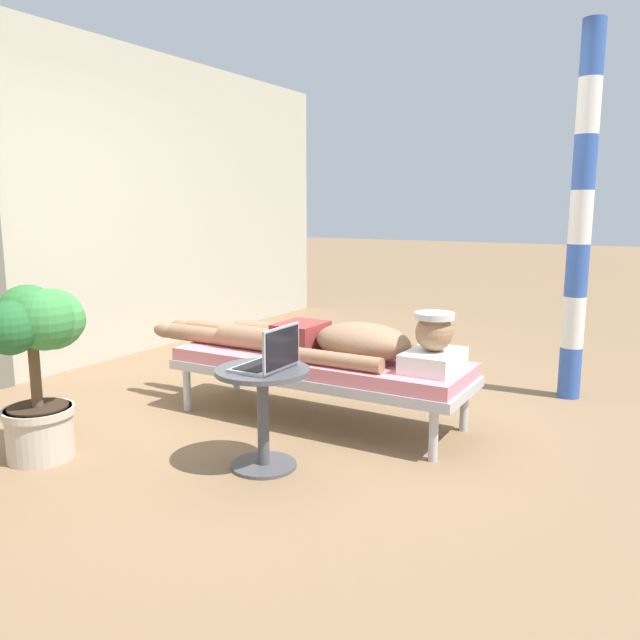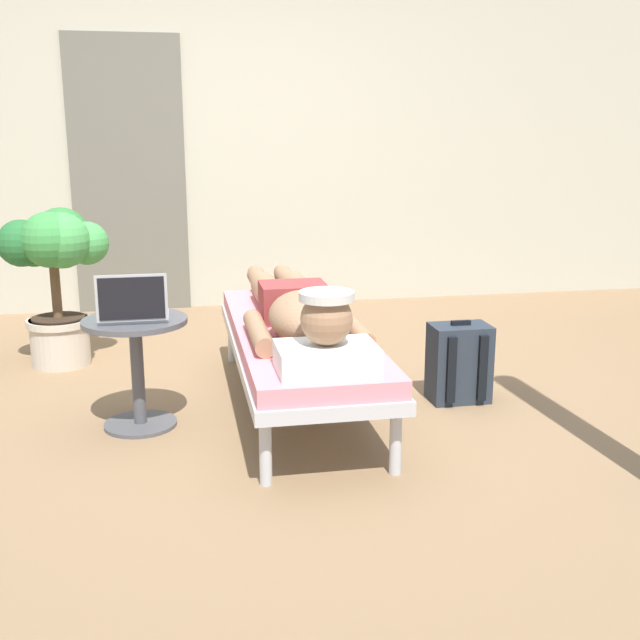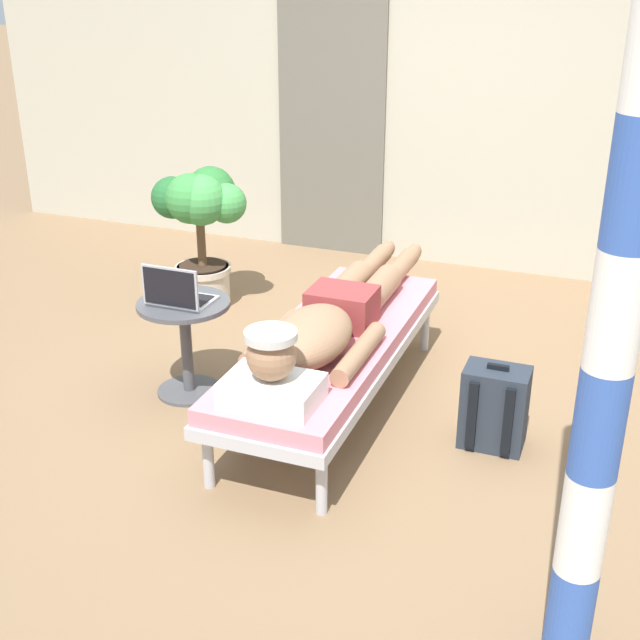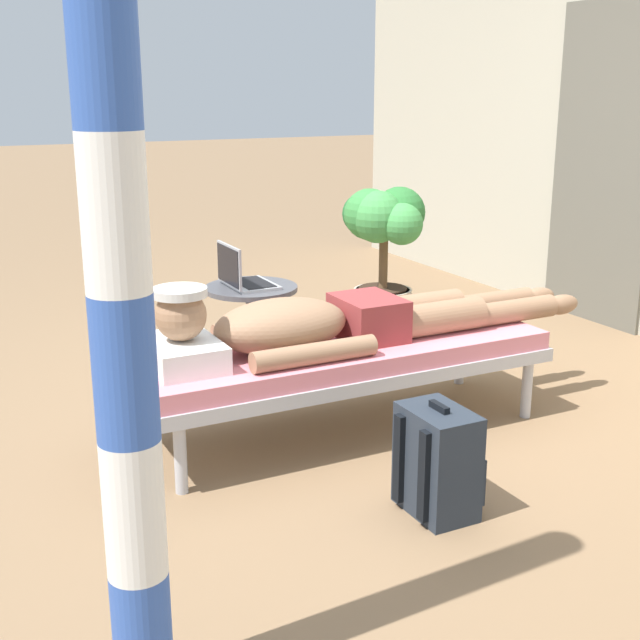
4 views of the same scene
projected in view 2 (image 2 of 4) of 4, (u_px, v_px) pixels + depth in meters
name	position (u px, v px, depth m)	size (l,w,h in m)	color
ground_plane	(282.00, 401.00, 3.99)	(40.00, 40.00, 0.00)	#846647
house_wall_back	(246.00, 131.00, 5.96)	(7.60, 0.20, 2.70)	#B2AD99
house_door_panel	(129.00, 176.00, 5.77)	(0.84, 0.03, 2.04)	#625F54
lounge_chair	(297.00, 341.00, 3.83)	(0.63, 1.90, 0.42)	#B7B7BC
person_reclining	(299.00, 310.00, 3.72)	(0.53, 2.17, 0.33)	white
side_table	(137.00, 354.00, 3.58)	(0.48, 0.48, 0.52)	#4C4C51
laptop	(133.00, 309.00, 3.47)	(0.31, 0.24, 0.23)	#A5A8AD
backpack	(459.00, 363.00, 3.97)	(0.30, 0.26, 0.42)	#262D38
potted_plant	(55.00, 261.00, 4.45)	(0.61, 0.51, 0.92)	#BFB29E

